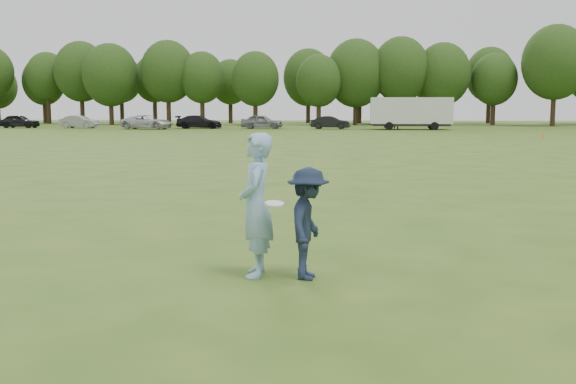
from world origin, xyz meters
name	(u,v)px	position (x,y,z in m)	size (l,w,h in m)	color
ground	(213,285)	(0.00, 0.00, 0.00)	(200.00, 200.00, 0.00)	#345618
thrower	(256,205)	(0.53, 0.56, 1.03)	(0.75, 0.49, 2.06)	#8BB3D7
defender	(308,223)	(1.28, 0.46, 0.79)	(1.03, 0.59, 1.59)	#192438
player_far_d	(396,121)	(6.72, 59.33, 0.84)	(1.56, 0.50, 1.69)	#252525
car_a	(19,121)	(-33.36, 61.15, 0.72)	(1.70, 4.22, 1.44)	black
car_b	(79,122)	(-26.65, 61.07, 0.67)	(1.42, 4.09, 1.35)	gray
car_c	(147,122)	(-18.53, 58.57, 0.72)	(2.38, 5.16, 1.43)	#BCBBC0
car_d	(199,122)	(-13.60, 60.69, 0.69)	(1.93, 4.75, 1.38)	black
car_e	(262,122)	(-6.98, 60.60, 0.74)	(1.74, 4.32, 1.47)	slate
car_f	(330,123)	(0.12, 60.54, 0.66)	(1.39, 3.99, 1.32)	black
field_cone	(543,136)	(16.54, 43.42, 0.15)	(0.28, 0.28, 0.30)	#F8530D
disc_in_play	(274,204)	(0.83, 0.23, 1.10)	(0.30, 0.30, 0.08)	white
cargo_trailer	(411,112)	(8.16, 59.52, 1.78)	(9.00, 2.75, 3.20)	silver
treeline	(356,74)	(2.81, 76.90, 6.26)	(130.35, 18.39, 11.74)	#332114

